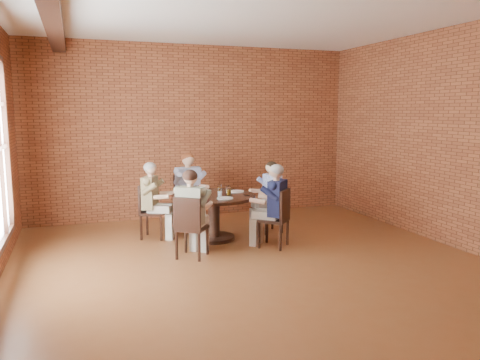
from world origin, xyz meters
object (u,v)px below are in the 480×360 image
object	(u,v)px
diner_b	(189,190)
diner_c	(153,201)
diner_d	(192,214)
smartphone	(246,195)
diner_e	(274,206)
diner_a	(269,197)
chair_b	(187,199)
chair_a	(273,204)
chair_c	(149,209)
dining_table	(214,208)
chair_d	(190,225)
chair_e	(279,216)

from	to	relation	value
diner_b	diner_c	world-z (taller)	diner_b
diner_d	smartphone	world-z (taller)	diner_d
diner_e	diner_b	bearing A→B (deg)	-107.45
diner_a	chair_b	size ratio (longest dim) A/B	1.31
diner_d	chair_a	bearing A→B (deg)	-115.52
diner_a	diner_e	xyz separation A→B (m)	(-0.29, -0.86, 0.03)
chair_b	chair_c	size ratio (longest dim) A/B	1.05
chair_a	diner_e	distance (m)	0.96
chair_c	diner_b	bearing A→B (deg)	-33.27
chair_a	diner_b	xyz separation A→B (m)	(-1.31, 0.80, 0.19)
dining_table	diner_e	distance (m)	1.05
diner_b	diner_e	world-z (taller)	diner_b
diner_c	diner_e	world-z (taller)	diner_e
chair_a	diner_d	distance (m)	1.95
chair_d	chair_e	size ratio (longest dim) A/B	0.99
chair_e	smartphone	world-z (taller)	chair_e
dining_table	smartphone	distance (m)	0.59
diner_d	diner_a	bearing A→B (deg)	-114.69
dining_table	diner_a	world-z (taller)	diner_a
chair_b	diner_d	distance (m)	1.89
chair_e	diner_b	bearing A→B (deg)	-106.75
chair_c	diner_a	bearing A→B (deg)	-73.63
smartphone	diner_e	bearing A→B (deg)	-57.71
dining_table	chair_a	xyz separation A→B (m)	(1.13, 0.16, -0.04)
diner_a	diner_e	size ratio (longest dim) A/B	0.96
dining_table	diner_b	bearing A→B (deg)	100.78
chair_c	diner_d	xyz separation A→B (m)	(0.43, -1.27, 0.15)
chair_b	chair_e	world-z (taller)	chair_b
diner_c	diner_e	xyz separation A→B (m)	(1.68, -1.15, 0.01)
diner_c	smartphone	bearing A→B (deg)	-87.89
diner_e	smartphone	world-z (taller)	diner_e
diner_a	chair_c	distance (m)	2.07
diner_e	diner_a	bearing A→B (deg)	-155.81
diner_b	chair_c	size ratio (longest dim) A/B	1.51
dining_table	chair_c	bearing A→B (deg)	154.75
dining_table	diner_a	distance (m)	1.07
dining_table	diner_c	world-z (taller)	diner_c
diner_a	diner_d	size ratio (longest dim) A/B	0.97
diner_c	diner_e	bearing A→B (deg)	-99.02
chair_d	diner_d	xyz separation A→B (m)	(0.05, 0.06, 0.15)
diner_d	chair_d	bearing A→B (deg)	90.00
diner_b	chair_c	world-z (taller)	diner_b
diner_a	diner_c	xyz separation A→B (m)	(-1.98, 0.29, 0.01)
diner_c	chair_e	world-z (taller)	diner_c
dining_table	smartphone	bearing A→B (deg)	-19.17
chair_e	diner_d	bearing A→B (deg)	-45.63
diner_c	diner_b	bearing A→B (deg)	-29.18
chair_a	diner_c	world-z (taller)	diner_c
diner_a	chair_e	world-z (taller)	diner_a
chair_e	chair_d	bearing A→B (deg)	-43.09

